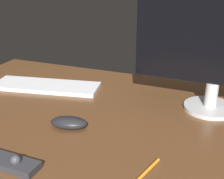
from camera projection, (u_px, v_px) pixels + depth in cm
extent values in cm
cube|color=brown|center=(112.00, 120.00, 98.96)|extent=(140.00, 84.00, 2.00)
cylinder|color=silver|center=(210.00, 107.00, 103.91)|extent=(17.00, 17.00, 1.31)
cylinder|color=silver|center=(211.00, 94.00, 102.14)|extent=(4.13, 4.13, 8.12)
cube|color=black|center=(219.00, 34.00, 94.63)|extent=(52.03, 3.74, 31.79)
cube|color=white|center=(46.00, 86.00, 121.90)|extent=(42.76, 20.41, 1.44)
ellipsoid|color=black|center=(69.00, 123.00, 91.59)|extent=(11.97, 7.91, 3.61)
cube|color=#2D2D33|center=(10.00, 163.00, 74.74)|extent=(15.22, 5.72, 1.77)
sphere|color=#3F3F44|center=(16.00, 160.00, 73.53)|extent=(2.53, 2.53, 2.53)
cylinder|color=orange|center=(145.00, 173.00, 71.75)|extent=(4.18, 13.14, 0.81)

